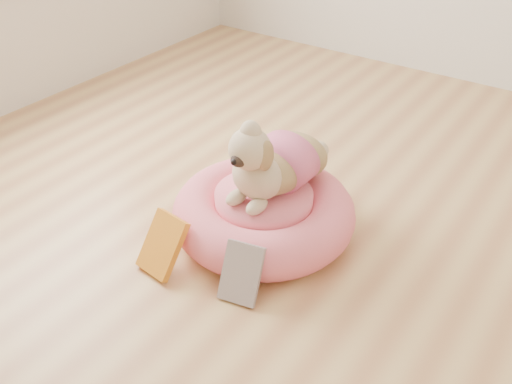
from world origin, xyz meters
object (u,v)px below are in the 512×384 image
Objects in this scene: book_white at (241,273)px; book_yellow at (163,245)px; pet_bed at (264,213)px; dog at (273,149)px.

book_yellow is at bearing 175.96° from book_white.
dog reaches higher than pet_bed.
pet_bed is 1.50× the size of dog.
book_white is (0.12, -0.36, -0.25)m from dog.
dog is at bearing 72.05° from book_yellow.
book_yellow reaches higher than book_white.
book_yellow is (-0.18, -0.40, -0.25)m from dog.
dog is 0.51m from book_yellow.
dog is 2.29× the size of book_white.
dog is 0.46m from book_white.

